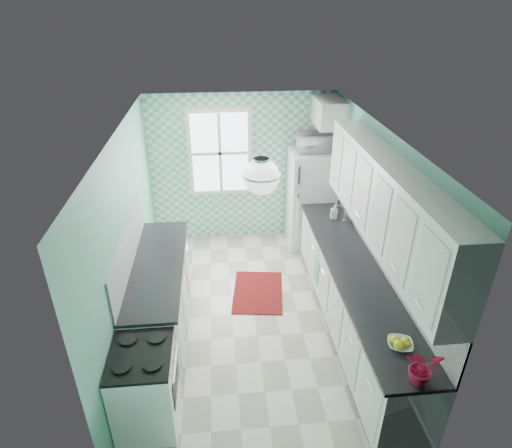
{
  "coord_description": "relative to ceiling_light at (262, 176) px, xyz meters",
  "views": [
    {
      "loc": [
        -0.41,
        -4.49,
        3.83
      ],
      "look_at": [
        0.05,
        0.25,
        1.25
      ],
      "focal_mm": 30.0,
      "sensor_mm": 36.0,
      "label": 1
    }
  ],
  "objects": [
    {
      "name": "floor",
      "position": [
        0.0,
        0.8,
        -2.33
      ],
      "size": [
        3.0,
        4.4,
        0.02
      ],
      "primitive_type": "cube",
      "color": "silver",
      "rests_on": "ground"
    },
    {
      "name": "ceiling",
      "position": [
        0.0,
        0.8,
        0.19
      ],
      "size": [
        3.0,
        4.4,
        0.02
      ],
      "primitive_type": "cube",
      "color": "white",
      "rests_on": "wall_back"
    },
    {
      "name": "wall_back",
      "position": [
        0.0,
        3.01,
        -1.07
      ],
      "size": [
        3.0,
        0.02,
        2.5
      ],
      "primitive_type": "cube",
      "color": "#61A991",
      "rests_on": "floor"
    },
    {
      "name": "wall_front",
      "position": [
        0.0,
        -1.41,
        -1.07
      ],
      "size": [
        3.0,
        0.02,
        2.5
      ],
      "primitive_type": "cube",
      "color": "#61A991",
      "rests_on": "floor"
    },
    {
      "name": "wall_left",
      "position": [
        -1.51,
        0.8,
        -1.07
      ],
      "size": [
        0.02,
        4.4,
        2.5
      ],
      "primitive_type": "cube",
      "color": "#61A991",
      "rests_on": "floor"
    },
    {
      "name": "wall_right",
      "position": [
        1.51,
        0.8,
        -1.07
      ],
      "size": [
        0.02,
        4.4,
        2.5
      ],
      "primitive_type": "cube",
      "color": "#61A991",
      "rests_on": "floor"
    },
    {
      "name": "accent_wall",
      "position": [
        0.0,
        2.99,
        -1.07
      ],
      "size": [
        3.0,
        0.01,
        2.5
      ],
      "primitive_type": "cube",
      "color": "#57C69F",
      "rests_on": "wall_back"
    },
    {
      "name": "window",
      "position": [
        -0.35,
        2.96,
        -0.77
      ],
      "size": [
        1.04,
        0.05,
        1.44
      ],
      "color": "white",
      "rests_on": "wall_back"
    },
    {
      "name": "backsplash_right",
      "position": [
        1.49,
        0.4,
        -1.13
      ],
      "size": [
        0.02,
        3.6,
        0.51
      ],
      "primitive_type": "cube",
      "color": "white",
      "rests_on": "wall_right"
    },
    {
      "name": "backsplash_left",
      "position": [
        -1.49,
        0.73,
        -1.13
      ],
      "size": [
        0.02,
        2.15,
        0.51
      ],
      "primitive_type": "cube",
      "color": "white",
      "rests_on": "wall_left"
    },
    {
      "name": "upper_cabinets_right",
      "position": [
        1.33,
        0.2,
        -0.42
      ],
      "size": [
        0.33,
        3.2,
        0.9
      ],
      "primitive_type": "cube",
      "color": "silver",
      "rests_on": "wall_right"
    },
    {
      "name": "upper_cabinet_fridge",
      "position": [
        1.3,
        2.63,
        -0.07
      ],
      "size": [
        0.4,
        0.74,
        0.4
      ],
      "primitive_type": "cube",
      "color": "silver",
      "rests_on": "wall_right"
    },
    {
      "name": "ceiling_light",
      "position": [
        0.0,
        0.0,
        0.0
      ],
      "size": [
        0.34,
        0.34,
        0.35
      ],
      "color": "silver",
      "rests_on": "ceiling"
    },
    {
      "name": "base_cabinets_right",
      "position": [
        1.2,
        0.4,
        -1.87
      ],
      "size": [
        0.6,
        3.6,
        0.9
      ],
      "primitive_type": "cube",
      "color": "white",
      "rests_on": "floor"
    },
    {
      "name": "countertop_right",
      "position": [
        1.19,
        0.4,
        -1.4
      ],
      "size": [
        0.63,
        3.6,
        0.04
      ],
      "primitive_type": "cube",
      "color": "black",
      "rests_on": "base_cabinets_right"
    },
    {
      "name": "base_cabinets_left",
      "position": [
        -1.2,
        0.73,
        -1.87
      ],
      "size": [
        0.6,
        2.15,
        0.9
      ],
      "primitive_type": "cube",
      "color": "white",
      "rests_on": "floor"
    },
    {
      "name": "countertop_left",
      "position": [
        -1.19,
        0.73,
        -1.4
      ],
      "size": [
        0.63,
        2.15,
        0.04
      ],
      "primitive_type": "cube",
      "color": "black",
      "rests_on": "base_cabinets_left"
    },
    {
      "name": "fridge",
      "position": [
        1.11,
        2.61,
        -1.5
      ],
      "size": [
        0.72,
        0.71,
        1.65
      ],
      "rotation": [
        0.0,
        0.0,
        -0.03
      ],
      "color": "silver",
      "rests_on": "floor"
    },
    {
      "name": "stove",
      "position": [
        -1.2,
        -0.68,
        -1.86
      ],
      "size": [
        0.58,
        0.73,
        0.87
      ],
      "rotation": [
        0.0,
        0.0,
        -0.05
      ],
      "color": "white",
      "rests_on": "floor"
    },
    {
      "name": "sink",
      "position": [
        1.2,
        1.53,
        -1.39
      ],
      "size": [
        0.45,
        0.37,
        0.53
      ],
      "rotation": [
        0.0,
        0.0,
        -0.02
      ],
      "color": "silver",
      "rests_on": "countertop_right"
    },
    {
      "name": "rug",
      "position": [
        0.1,
        1.27,
        -2.32
      ],
      "size": [
        0.82,
        1.08,
        0.02
      ],
      "primitive_type": "cube",
      "rotation": [
        0.0,
        0.0,
        -0.13
      ],
      "color": "maroon",
      "rests_on": "floor"
    },
    {
      "name": "dish_towel",
      "position": [
        0.89,
        1.06,
        -1.84
      ],
      "size": [
        0.06,
        0.23,
        0.35
      ],
      "primitive_type": "cube",
      "rotation": [
        0.0,
        0.0,
        0.2
      ],
      "color": "#55C1AD",
      "rests_on": "base_cabinets_right"
    },
    {
      "name": "fruit_bowl",
      "position": [
        1.2,
        -0.89,
        -1.35
      ],
      "size": [
        0.29,
        0.29,
        0.06
      ],
      "primitive_type": "imported",
      "rotation": [
        0.0,
        0.0,
        -0.28
      ],
      "color": "white",
      "rests_on": "countertop_right"
    },
    {
      "name": "potted_plant",
      "position": [
        1.2,
        -1.29,
        -1.23
      ],
      "size": [
        0.35,
        0.33,
        0.31
      ],
      "primitive_type": "imported",
      "rotation": [
        0.0,
        0.0,
        0.37
      ],
      "color": "red",
      "rests_on": "countertop_right"
    },
    {
      "name": "soap_bottle",
      "position": [
        1.25,
        1.7,
        -1.28
      ],
      "size": [
        0.11,
        0.11,
        0.21
      ],
      "primitive_type": "imported",
      "rotation": [
        0.0,
        0.0,
        -0.19
      ],
      "color": "#95A4AA",
      "rests_on": "countertop_right"
    },
    {
      "name": "microwave",
      "position": [
        1.11,
        2.61,
        -0.53
      ],
      "size": [
        0.53,
        0.37,
        0.29
      ],
      "primitive_type": "imported",
      "rotation": [
        0.0,
        0.0,
        3.11
      ],
      "color": "white",
      "rests_on": "fridge"
    }
  ]
}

